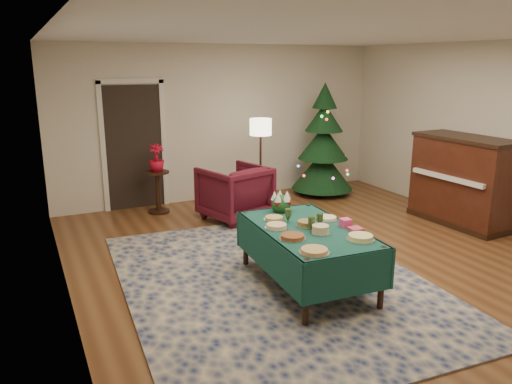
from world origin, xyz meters
name	(u,v)px	position (x,y,z in m)	size (l,w,h in m)	color
room_shell	(337,155)	(0.00, 0.00, 1.35)	(7.00, 7.00, 7.00)	#593319
doorway	(134,143)	(-1.60, 3.48, 1.10)	(1.08, 0.04, 2.16)	black
rug	(273,281)	(-0.90, -0.15, 0.01)	(3.20, 4.20, 0.02)	navy
buffet_table	(307,240)	(-0.61, -0.40, 0.54)	(1.11, 1.78, 0.67)	black
platter_0	(314,251)	(-0.93, -1.04, 0.69)	(0.30, 0.30, 0.04)	silver
platter_1	(361,238)	(-0.33, -0.94, 0.69)	(0.29, 0.29, 0.06)	silver
platter_2	(293,237)	(-0.93, -0.62, 0.69)	(0.28, 0.28, 0.05)	silver
platter_3	(320,230)	(-0.59, -0.60, 0.71)	(0.21, 0.21, 0.09)	silver
platter_4	(276,226)	(-0.92, -0.25, 0.69)	(0.26, 0.26, 0.05)	silver
platter_5	(306,224)	(-0.60, -0.34, 0.70)	(0.23, 0.23, 0.06)	silver
platter_6	(327,218)	(-0.26, -0.24, 0.69)	(0.25, 0.25, 0.04)	silver
platter_7	(274,218)	(-0.80, 0.02, 0.69)	(0.24, 0.24, 0.04)	silver
goblet_0	(288,215)	(-0.71, -0.13, 0.75)	(0.07, 0.07, 0.16)	#2D471E
goblet_1	(320,220)	(-0.48, -0.43, 0.75)	(0.07, 0.07, 0.16)	#2D471E
goblet_2	(311,223)	(-0.62, -0.48, 0.75)	(0.07, 0.07, 0.16)	#2D471E
napkin_stack	(356,229)	(-0.20, -0.69, 0.69)	(0.13, 0.13, 0.04)	#D23A57
gift_box	(345,223)	(-0.22, -0.53, 0.71)	(0.11, 0.11, 0.09)	#F44384
centerpiece	(281,202)	(-0.58, 0.27, 0.78)	(0.24, 0.24, 0.28)	#1E4C1E
armchair	(235,190)	(-0.36, 2.17, 0.47)	(0.91, 0.85, 0.94)	#50111F
floor_lamp	(261,132)	(0.32, 2.65, 1.27)	(0.36, 0.36, 1.49)	#A57F3F
side_table	(158,193)	(-1.35, 3.03, 0.34)	(0.39, 0.39, 0.69)	black
potted_plant	(157,164)	(-1.35, 3.03, 0.81)	(0.25, 0.44, 0.25)	#B20C24
christmas_tree	(323,145)	(1.72, 2.90, 0.92)	(1.37, 1.37, 2.05)	black
piano	(463,182)	(2.65, 0.50, 0.65)	(0.79, 1.57, 1.33)	black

